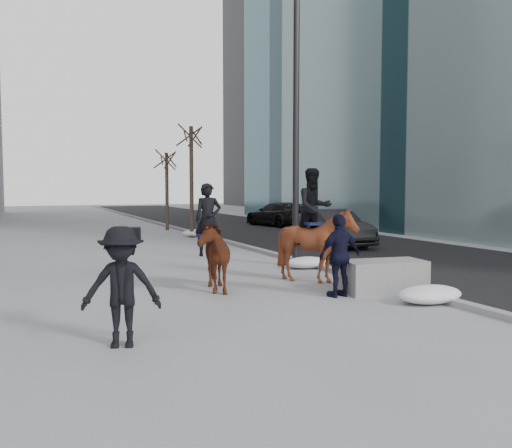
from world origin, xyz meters
name	(u,v)px	position (x,y,z in m)	size (l,w,h in m)	color
ground	(280,302)	(0.00, 0.00, 0.00)	(120.00, 120.00, 0.00)	gray
road	(324,241)	(7.00, 10.00, 0.01)	(8.00, 90.00, 0.01)	black
curb	(236,244)	(3.00, 10.00, 0.06)	(0.25, 90.00, 0.12)	gray
planter	(384,276)	(2.53, -0.02, 0.35)	(1.77, 0.88, 0.71)	gray
car_near	(333,228)	(6.48, 8.51, 0.71)	(1.50, 4.31, 1.42)	black
car_far	(278,214)	(9.08, 18.75, 0.70)	(1.96, 4.83, 1.40)	black
tree_near	(191,176)	(2.40, 13.97, 2.79)	(1.20, 1.20, 5.58)	#33271E
tree_far	(167,187)	(2.40, 18.43, 2.26)	(1.20, 1.20, 4.53)	#3C2B23
mounted_left	(210,251)	(-0.87, 1.76, 0.89)	(1.13, 1.97, 2.40)	#491F0E
mounted_right	(316,237)	(1.80, 1.69, 1.11)	(1.60, 1.76, 2.77)	#532810
feeder	(340,255)	(1.39, -0.02, 0.88)	(1.07, 0.92, 1.75)	black
camera_crew	(121,286)	(-3.43, -1.80, 0.89)	(1.28, 0.96, 1.75)	black
lamppost	(297,93)	(2.60, 4.20, 4.99)	(0.25, 1.12, 9.09)	black
snow_piles	(279,255)	(2.70, 5.57, 0.17)	(1.40, 16.36, 0.36)	white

